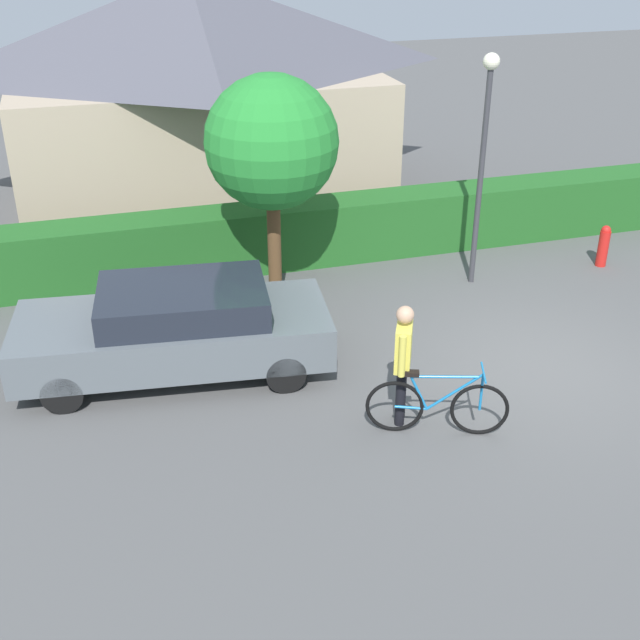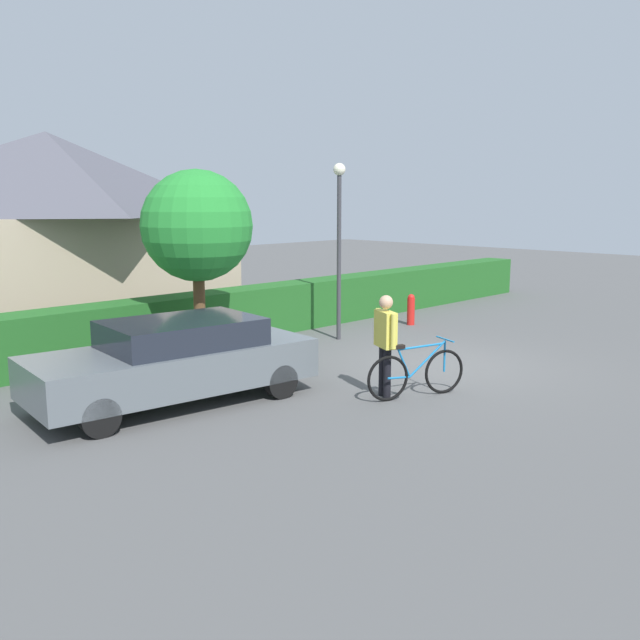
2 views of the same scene
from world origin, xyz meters
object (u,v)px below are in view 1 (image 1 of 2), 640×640
Objects in this scene: tree_kerbside at (272,143)px; bicycle at (437,406)px; person_rider at (403,355)px; fire_hydrant at (604,245)px; parked_car_near at (176,328)px; street_lamp at (484,139)px.

bicycle is at bearing -77.92° from tree_kerbside.
person_rider reaches higher than fire_hydrant.
street_lamp reaches higher than parked_car_near.
tree_kerbside is (-0.66, 4.30, 1.71)m from person_rider.
person_rider reaches higher than parked_car_near.
person_rider is at bearing -146.22° from fire_hydrant.
person_rider is 6.79m from fire_hydrant.
street_lamp is at bearing 178.94° from fire_hydrant.
person_rider is (-0.35, 0.40, 0.60)m from bicycle.
fire_hydrant is at bearing 33.78° from person_rider.
bicycle is 1.02× the size of person_rider.
street_lamp reaches higher than tree_kerbside.
parked_car_near is 8.44m from fire_hydrant.
tree_kerbside is (-1.00, 4.69, 2.31)m from bicycle.
tree_kerbside is at bearing 172.27° from street_lamp.
bicycle is (3.01, -2.55, -0.31)m from parked_car_near.
person_rider is 4.67m from tree_kerbside.
parked_car_near is 5.79× the size of fire_hydrant.
street_lamp reaches higher than fire_hydrant.
fire_hydrant is (2.70, -0.05, -2.22)m from street_lamp.
person_rider is 5.07m from street_lamp.
street_lamp is (2.57, 4.20, 2.22)m from bicycle.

